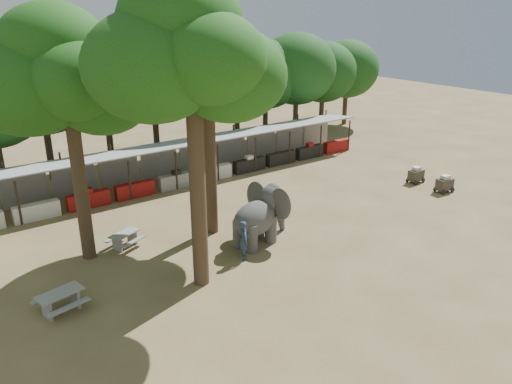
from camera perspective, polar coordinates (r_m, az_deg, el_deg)
ground at (r=23.07m, az=9.47°, el=-7.67°), size 100.00×100.00×0.00m
vendor_stalls at (r=32.95m, az=-7.72°, el=3.38°), size 28.00×2.99×2.80m
yard_tree_left at (r=22.05m, az=-21.39°, el=12.42°), size 7.10×6.90×11.02m
yard_tree_center at (r=18.42m, az=-8.03°, el=15.41°), size 7.10×6.90×12.04m
yard_tree_back at (r=23.42m, az=-6.15°, el=14.90°), size 7.10×6.90×11.36m
backdrop_trees at (r=36.53m, az=-12.05°, el=11.77°), size 46.46×5.95×8.33m
elephant at (r=23.90m, az=0.56°, el=-2.66°), size 3.72×2.75×2.77m
handler at (r=22.50m, az=-1.38°, el=-5.50°), size 0.67×0.78×1.84m
picnic_table_near at (r=20.34m, az=-21.44°, el=-11.31°), size 1.92×1.79×0.83m
picnic_table_far at (r=24.53m, az=-14.78°, el=-5.08°), size 1.85×1.77×0.73m
cart_front at (r=32.76m, az=20.76°, el=0.89°), size 1.18×0.85×1.07m
cart_back at (r=33.92m, az=17.82°, el=1.89°), size 1.09×0.72×1.06m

